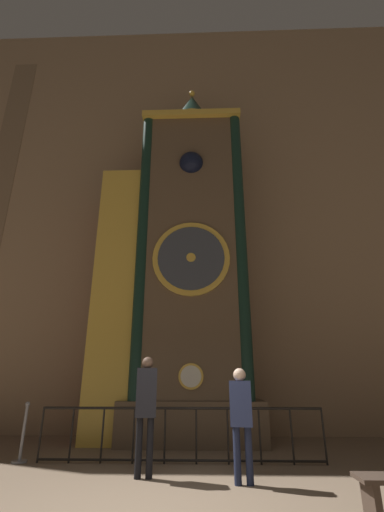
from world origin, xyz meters
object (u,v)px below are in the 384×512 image
visitor_near (146,403)px  stanchion_post (22,442)px  clock_tower (178,262)px  visitor_far (241,412)px

visitor_near → stanchion_post: bearing=150.2°
clock_tower → stanchion_post: bearing=-144.1°
clock_tower → stanchion_post: (-2.79, -2.02, -4.30)m
visitor_near → stanchion_post: visitor_near is taller
clock_tower → visitor_far: (1.29, -3.34, -3.66)m
visitor_near → visitor_far: (1.56, -0.29, -0.12)m
visitor_near → visitor_far: 1.59m
visitor_near → stanchion_post: (-2.52, 1.02, -0.76)m
clock_tower → visitor_near: size_ratio=5.92×
clock_tower → stanchion_post: clock_tower is taller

